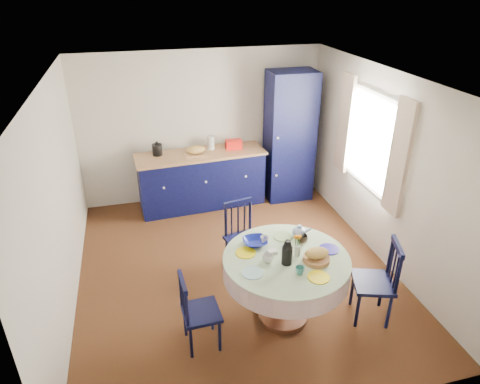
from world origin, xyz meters
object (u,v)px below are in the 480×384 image
Objects in this scene: chair_right at (377,281)px; pantry_cabinet at (289,137)px; kitchen_counter at (202,178)px; mug_c at (303,239)px; cobalt_bowl at (255,242)px; mug_a at (268,258)px; chair_far at (243,237)px; dining_table at (287,267)px; mug_d at (265,240)px; chair_left at (197,311)px; mug_b at (300,271)px.

pantry_cabinet is at bearing -163.11° from chair_right.
chair_right is (1.41, -3.14, 0.02)m from kitchen_counter.
mug_c is at bearing -105.00° from chair_right.
cobalt_bowl is at bearing -117.23° from pantry_cabinet.
pantry_cabinet reaches higher than chair_right.
chair_far is at bearing 89.93° from mug_a.
mug_a is at bearing -113.76° from pantry_cabinet.
dining_table is 0.39m from mug_d.
dining_table is 14.25× the size of mug_d.
chair_far is 1.08m from mug_a.
chair_right is 1.41m from cobalt_bowl.
cobalt_bowl is (0.17, -2.58, 0.37)m from kitchen_counter.
kitchen_counter is at bearing -13.74° from chair_left.
chair_far is 10.09× the size of mug_d.
kitchen_counter is 2.22× the size of chair_far.
chair_left is 1.06m from mug_d.
chair_far is at bearing 86.72° from cobalt_bowl.
chair_far is 3.61× the size of cobalt_bowl.
mug_c is at bearing -68.78° from chair_far.
mug_a is 0.42× the size of cobalt_bowl.
kitchen_counter is at bearing 84.67° from chair_far.
chair_right is (1.99, -0.09, 0.06)m from chair_left.
chair_right is at bearing -24.32° from cobalt_bowl.
mug_c is (0.24, 0.53, 0.00)m from mug_b.
mug_b is (-0.96, -0.06, 0.36)m from chair_right.
mug_c is 0.43× the size of cobalt_bowl.
mug_a is 0.55m from mug_c.
mug_b is 0.34× the size of cobalt_bowl.
mug_d is (0.85, 0.47, 0.42)m from chair_left.
mug_c reaches higher than mug_b.
mug_d is (0.07, 0.34, 0.00)m from mug_a.
kitchen_counter is 22.40× the size of mug_d.
mug_c is at bearing -106.59° from pantry_cabinet.
dining_table is at bearing -88.75° from chair_far.
dining_table is at bearing -85.41° from kitchen_counter.
chair_far is 1.37m from mug_b.
mug_b reaches higher than cobalt_bowl.
mug_a reaches higher than cobalt_bowl.
mug_d is (-0.18, 0.61, 0.00)m from mug_b.
chair_left is 9.53× the size of mug_b.
mug_a is at bearing 131.48° from mug_b.
chair_left is (-2.08, -3.01, -0.65)m from pantry_cabinet.
cobalt_bowl is (-0.04, 0.34, -0.01)m from mug_a.
mug_b is at bearing -48.52° from mug_a.
mug_d reaches higher than cobalt_bowl.
kitchen_counter is at bearing 104.55° from mug_c.
pantry_cabinet is 3.16m from mug_a.
mug_a is (-0.22, -0.02, 0.17)m from dining_table.
chair_right is at bearing 3.32° from mug_b.
kitchen_counter is 8.01× the size of cobalt_bowl.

